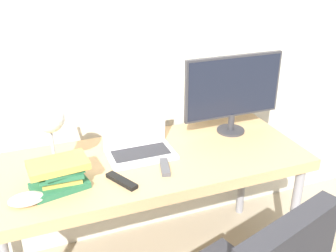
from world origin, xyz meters
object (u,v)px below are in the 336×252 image
object	(u,v)px
monitor	(233,90)
book_stack	(60,174)
game_controller	(27,199)
laptop	(139,144)
desk_lamp	(50,126)

from	to	relation	value
monitor	book_stack	world-z (taller)	monitor
game_controller	laptop	bearing A→B (deg)	23.70
monitor	desk_lamp	xyz separation A→B (m)	(-1.00, -0.16, 0.01)
book_stack	monitor	bearing A→B (deg)	13.30
desk_lamp	monitor	bearing A→B (deg)	9.02
monitor	book_stack	distance (m)	1.04
monitor	desk_lamp	world-z (taller)	monitor
laptop	book_stack	distance (m)	0.46
monitor	game_controller	world-z (taller)	monitor
desk_lamp	game_controller	xyz separation A→B (m)	(-0.14, -0.15, -0.25)
laptop	book_stack	bearing A→B (deg)	-157.10
game_controller	book_stack	bearing A→B (deg)	25.91
laptop	game_controller	world-z (taller)	laptop
laptop	monitor	xyz separation A→B (m)	(0.57, 0.06, 0.21)
game_controller	monitor	bearing A→B (deg)	15.06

